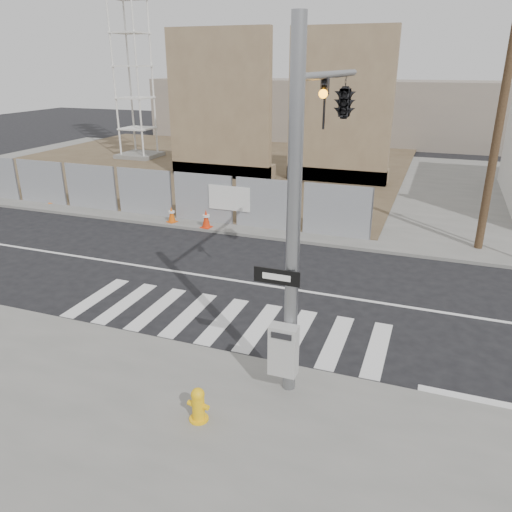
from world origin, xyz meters
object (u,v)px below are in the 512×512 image
(signal_pole, at_px, (330,139))
(traffic_cone_d, at_px, (206,219))
(fire_hydrant, at_px, (198,404))
(traffic_cone_b, at_px, (52,196))
(traffic_cone_c, at_px, (172,214))
(crane_tower, at_px, (128,17))

(signal_pole, xyz_separation_m, traffic_cone_d, (-6.20, 6.27, -4.29))
(fire_hydrant, relative_size, traffic_cone_b, 1.02)
(traffic_cone_b, bearing_deg, traffic_cone_d, -6.11)
(traffic_cone_c, height_order, traffic_cone_d, traffic_cone_d)
(fire_hydrant, relative_size, traffic_cone_d, 0.91)
(signal_pole, xyz_separation_m, fire_hydrant, (-1.28, -4.31, -4.32))
(crane_tower, relative_size, traffic_cone_d, 24.05)
(crane_tower, height_order, traffic_cone_b, crane_tower)
(fire_hydrant, bearing_deg, traffic_cone_c, 136.23)
(traffic_cone_c, bearing_deg, fire_hydrant, -58.45)
(signal_pole, height_order, fire_hydrant, signal_pole)
(fire_hydrant, xyz_separation_m, traffic_cone_b, (-13.43, 11.48, -0.01))
(traffic_cone_c, relative_size, traffic_cone_d, 0.91)
(signal_pole, distance_m, fire_hydrant, 6.23)
(fire_hydrant, xyz_separation_m, traffic_cone_d, (-4.93, 10.57, 0.03))
(traffic_cone_b, distance_m, traffic_cone_d, 8.55)
(traffic_cone_b, xyz_separation_m, traffic_cone_c, (6.84, -0.75, 0.01))
(signal_pole, relative_size, fire_hydrant, 10.19)
(fire_hydrant, height_order, traffic_cone_d, traffic_cone_d)
(traffic_cone_b, bearing_deg, crane_tower, 103.20)
(traffic_cone_c, xyz_separation_m, traffic_cone_d, (1.67, -0.16, 0.03))
(crane_tower, bearing_deg, fire_hydrant, -55.22)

